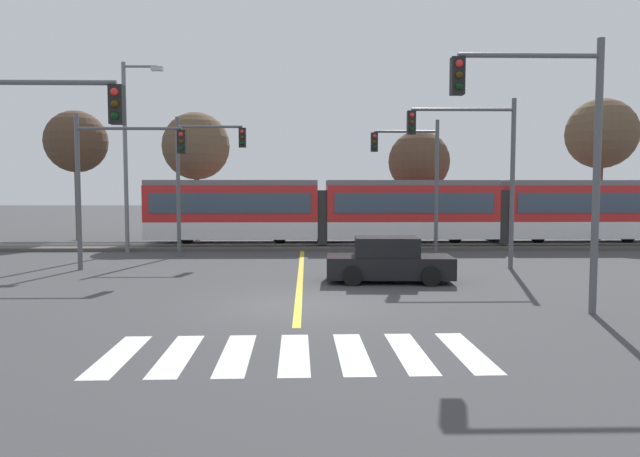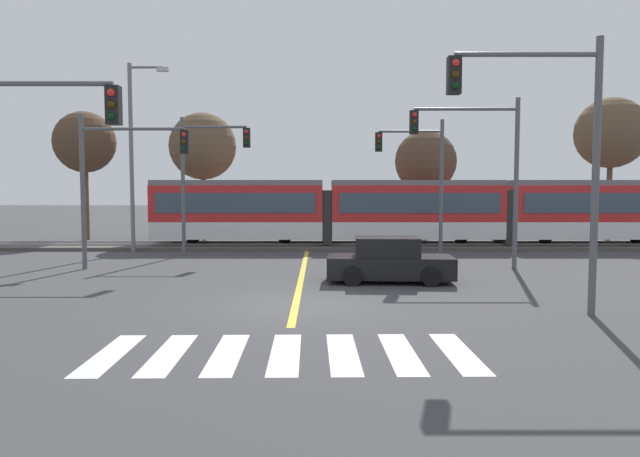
{
  "view_description": "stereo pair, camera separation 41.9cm",
  "coord_description": "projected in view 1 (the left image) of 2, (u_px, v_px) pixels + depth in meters",
  "views": [
    {
      "loc": [
        0.24,
        -15.16,
        3.1
      ],
      "look_at": [
        0.75,
        6.95,
        1.6
      ],
      "focal_mm": 32.0,
      "sensor_mm": 36.0,
      "label": 1
    },
    {
      "loc": [
        0.66,
        -15.16,
        3.1
      ],
      "look_at": [
        0.75,
        6.95,
        1.6
      ],
      "focal_mm": 32.0,
      "sensor_mm": 36.0,
      "label": 2
    }
  ],
  "objects": [
    {
      "name": "traffic_light_far_right",
      "position": [
        415.0,
        168.0,
        27.11
      ],
      "size": [
        3.25,
        0.38,
        6.42
      ],
      "color": "#515459",
      "rests_on": "ground"
    },
    {
      "name": "traffic_light_mid_right",
      "position": [
        478.0,
        156.0,
        22.18
      ],
      "size": [
        4.25,
        0.38,
        6.64
      ],
      "color": "#515459",
      "rests_on": "ground"
    },
    {
      "name": "ground_plane",
      "position": [
        298.0,
        305.0,
        15.32
      ],
      "size": [
        200.0,
        200.0,
        0.0
      ],
      "primitive_type": "plane",
      "color": "#3D3D3F"
    },
    {
      "name": "lane_centre_line",
      "position": [
        300.0,
        275.0,
        20.76
      ],
      "size": [
        0.2,
        15.98,
        0.01
      ],
      "primitive_type": "cube",
      "color": "gold",
      "rests_on": "ground"
    },
    {
      "name": "bare_tree_east",
      "position": [
        419.0,
        162.0,
        34.94
      ],
      "size": [
        3.76,
        3.76,
        6.72
      ],
      "color": "brown",
      "rests_on": "ground"
    },
    {
      "name": "crosswalk_stripe_4",
      "position": [
        352.0,
        353.0,
        10.84
      ],
      "size": [
        0.61,
        2.81,
        0.01
      ],
      "primitive_type": "cube",
      "rotation": [
        0.0,
        0.0,
        0.02
      ],
      "color": "silver",
      "rests_on": "ground"
    },
    {
      "name": "traffic_light_near_right",
      "position": [
        551.0,
        135.0,
        13.95
      ],
      "size": [
        3.75,
        0.38,
        6.79
      ],
      "color": "#515459",
      "rests_on": "ground"
    },
    {
      "name": "track_bed",
      "position": [
        303.0,
        246.0,
        30.71
      ],
      "size": [
        120.0,
        4.0,
        0.18
      ],
      "primitive_type": "cube",
      "color": "#4C4742",
      "rests_on": "ground"
    },
    {
      "name": "rail_near",
      "position": [
        302.0,
        244.0,
        29.99
      ],
      "size": [
        120.0,
        0.08,
        0.1
      ],
      "primitive_type": "cube",
      "color": "#939399",
      "rests_on": "track_bed"
    },
    {
      "name": "crosswalk_stripe_2",
      "position": [
        236.0,
        354.0,
        10.75
      ],
      "size": [
        0.61,
        2.81,
        0.01
      ],
      "primitive_type": "cube",
      "rotation": [
        0.0,
        0.0,
        0.02
      ],
      "color": "silver",
      "rests_on": "ground"
    },
    {
      "name": "bare_tree_west",
      "position": [
        196.0,
        146.0,
        33.99
      ],
      "size": [
        4.0,
        4.0,
        7.71
      ],
      "color": "brown",
      "rests_on": "ground"
    },
    {
      "name": "crosswalk_stripe_5",
      "position": [
        410.0,
        352.0,
        10.88
      ],
      "size": [
        0.61,
        2.81,
        0.01
      ],
      "primitive_type": "cube",
      "rotation": [
        0.0,
        0.0,
        0.02
      ],
      "color": "silver",
      "rests_on": "ground"
    },
    {
      "name": "bare_tree_far_west",
      "position": [
        76.0,
        142.0,
        34.7
      ],
      "size": [
        3.75,
        3.75,
        7.91
      ],
      "color": "brown",
      "rests_on": "ground"
    },
    {
      "name": "crosswalk_stripe_1",
      "position": [
        177.0,
        355.0,
        10.71
      ],
      "size": [
        0.61,
        2.81,
        0.01
      ],
      "primitive_type": "cube",
      "rotation": [
        0.0,
        0.0,
        0.02
      ],
      "color": "silver",
      "rests_on": "ground"
    },
    {
      "name": "traffic_light_far_left",
      "position": [
        200.0,
        166.0,
        26.42
      ],
      "size": [
        3.25,
        0.38,
        6.46
      ],
      "color": "#515459",
      "rests_on": "ground"
    },
    {
      "name": "crosswalk_stripe_0",
      "position": [
        118.0,
        356.0,
        10.66
      ],
      "size": [
        0.61,
        2.81,
        0.01
      ],
      "primitive_type": "cube",
      "rotation": [
        0.0,
        0.0,
        0.02
      ],
      "color": "silver",
      "rests_on": "ground"
    },
    {
      "name": "light_rail_tram",
      "position": [
        410.0,
        209.0,
        30.71
      ],
      "size": [
        28.0,
        2.64,
        3.43
      ],
      "color": "silver",
      "rests_on": "track_bed"
    },
    {
      "name": "crosswalk_stripe_3",
      "position": [
        294.0,
        354.0,
        10.79
      ],
      "size": [
        0.61,
        2.81,
        0.01
      ],
      "primitive_type": "cube",
      "rotation": [
        0.0,
        0.0,
        0.02
      ],
      "color": "silver",
      "rests_on": "ground"
    },
    {
      "name": "crosswalk_stripe_6",
      "position": [
        467.0,
        352.0,
        10.92
      ],
      "size": [
        0.61,
        2.81,
        0.01
      ],
      "primitive_type": "cube",
      "rotation": [
        0.0,
        0.0,
        0.02
      ],
      "color": "silver",
      "rests_on": "ground"
    },
    {
      "name": "bare_tree_far_east",
      "position": [
        601.0,
        134.0,
        34.92
      ],
      "size": [
        4.26,
        4.26,
        8.68
      ],
      "color": "brown",
      "rests_on": "ground"
    },
    {
      "name": "rail_far",
      "position": [
        303.0,
        242.0,
        31.42
      ],
      "size": [
        120.0,
        0.08,
        0.1
      ],
      "primitive_type": "cube",
      "color": "#939399",
      "rests_on": "track_bed"
    },
    {
      "name": "traffic_light_near_left",
      "position": [
        20.0,
        152.0,
        13.17
      ],
      "size": [
        3.75,
        0.38,
        6.08
      ],
      "color": "#515459",
      "rests_on": "ground"
    },
    {
      "name": "street_lamp_west",
      "position": [
        129.0,
        147.0,
        27.64
      ],
      "size": [
        2.0,
        0.28,
        9.23
      ],
      "color": "slate",
      "rests_on": "ground"
    },
    {
      "name": "sedan_crossing",
      "position": [
        389.0,
        261.0,
        19.21
      ],
      "size": [
        4.28,
        2.08,
        1.52
      ],
      "color": "black",
      "rests_on": "ground"
    },
    {
      "name": "traffic_light_mid_left",
      "position": [
        116.0,
        168.0,
        21.88
      ],
      "size": [
        4.25,
        0.38,
        6.0
      ],
      "color": "#515459",
      "rests_on": "ground"
    }
  ]
}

